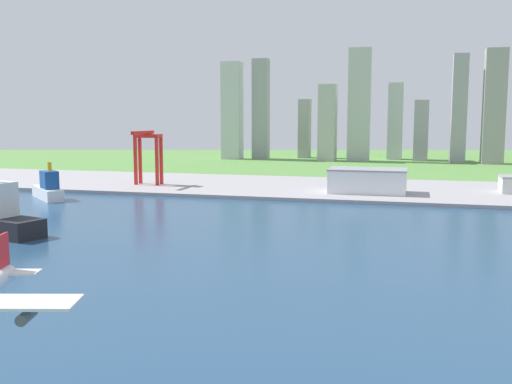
{
  "coord_description": "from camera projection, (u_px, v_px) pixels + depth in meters",
  "views": [
    {
      "loc": [
        48.89,
        42.45,
        55.77
      ],
      "look_at": [
        5.06,
        201.51,
        34.64
      ],
      "focal_mm": 41.2,
      "sensor_mm": 36.0,
      "label": 1
    }
  ],
  "objects": [
    {
      "name": "ground_plane",
      "position": [
        303.0,
        241.0,
        266.25
      ],
      "size": [
        2400.0,
        2400.0,
        0.0
      ],
      "primitive_type": "plane",
      "color": "#568A40"
    },
    {
      "name": "water_bay",
      "position": [
        271.0,
        274.0,
        208.86
      ],
      "size": [
        840.0,
        360.0,
        0.15
      ],
      "primitive_type": "cube",
      "color": "navy",
      "rests_on": "ground"
    },
    {
      "name": "industrial_pier",
      "position": [
        350.0,
        189.0,
        447.78
      ],
      "size": [
        840.0,
        140.0,
        2.5
      ],
      "primitive_type": "cube",
      "color": "#979499",
      "rests_on": "ground"
    },
    {
      "name": "ferry_boat",
      "position": [
        48.0,
        189.0,
        399.25
      ],
      "size": [
        40.31,
        37.54,
        25.77
      ],
      "color": "white",
      "rests_on": "water_bay"
    },
    {
      "name": "port_crane_red",
      "position": [
        147.0,
        147.0,
        461.81
      ],
      "size": [
        20.8,
        34.82,
        42.58
      ],
      "color": "red",
      "rests_on": "industrial_pier"
    },
    {
      "name": "warehouse_main",
      "position": [
        368.0,
        181.0,
        415.51
      ],
      "size": [
        54.11,
        32.34,
        17.08
      ],
      "color": "white",
      "rests_on": "industrial_pier"
    },
    {
      "name": "distant_skyline",
      "position": [
        382.0,
        114.0,
        742.15
      ],
      "size": [
        403.38,
        76.95,
        141.38
      ],
      "color": "#B6BAC1",
      "rests_on": "ground"
    }
  ]
}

